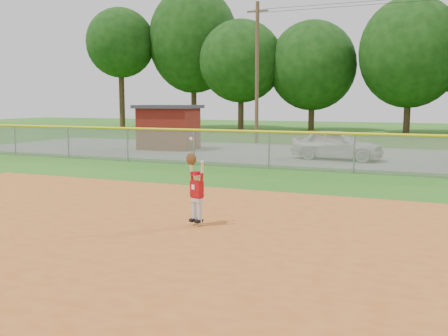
{
  "coord_description": "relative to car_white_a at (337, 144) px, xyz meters",
  "views": [
    {
      "loc": [
        2.67,
        -8.99,
        2.67
      ],
      "look_at": [
        -1.91,
        1.95,
        1.1
      ],
      "focal_mm": 40.0,
      "sensor_mm": 36.0,
      "label": 1
    }
  ],
  "objects": [
    {
      "name": "tree_line",
      "position": [
        2.32,
        23.76,
        6.8
      ],
      "size": [
        62.37,
        13.0,
        14.43
      ],
      "color": "#422D1C",
      "rests_on": "ground"
    },
    {
      "name": "clay_infield",
      "position": [
        1.36,
        -17.14,
        -0.71
      ],
      "size": [
        24.0,
        16.0,
        0.04
      ],
      "primitive_type": "cube",
      "color": "#A6531E",
      "rests_on": "ground"
    },
    {
      "name": "power_lines",
      "position": [
        2.36,
        7.86,
        3.94
      ],
      "size": [
        19.4,
        0.24,
        9.0
      ],
      "color": "#4C3823",
      "rests_on": "ground"
    },
    {
      "name": "parking_strip",
      "position": [
        1.36,
        1.86,
        -0.72
      ],
      "size": [
        44.0,
        10.0,
        0.03
      ],
      "primitive_type": "cube",
      "color": "slate",
      "rests_on": "ground"
    },
    {
      "name": "outfield_fence",
      "position": [
        1.36,
        -4.14,
        0.15
      ],
      "size": [
        40.06,
        0.1,
        1.55
      ],
      "color": "gray",
      "rests_on": "ground"
    },
    {
      "name": "car_white_a",
      "position": [
        0.0,
        0.0,
        0.0
      ],
      "size": [
        4.27,
        2.02,
        1.41
      ],
      "primitive_type": "imported",
      "rotation": [
        0.0,
        0.0,
        1.48
      ],
      "color": "silver",
      "rests_on": "parking_strip"
    },
    {
      "name": "ballplayer",
      "position": [
        -0.57,
        -13.69,
        0.12
      ],
      "size": [
        0.49,
        0.3,
        1.81
      ],
      "color": "silver",
      "rests_on": "ground"
    },
    {
      "name": "ground",
      "position": [
        1.36,
        -14.14,
        -0.73
      ],
      "size": [
        120.0,
        120.0,
        0.0
      ],
      "primitive_type": "plane",
      "color": "#265C15",
      "rests_on": "ground"
    },
    {
      "name": "utility_shed",
      "position": [
        -9.69,
        1.57,
        0.55
      ],
      "size": [
        3.52,
        2.83,
        2.51
      ],
      "color": "#57140C",
      "rests_on": "ground"
    }
  ]
}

